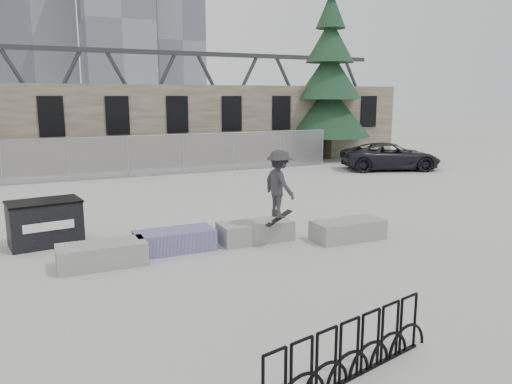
{
  "coord_description": "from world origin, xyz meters",
  "views": [
    {
      "loc": [
        -4.37,
        -11.83,
        3.91
      ],
      "look_at": [
        1.26,
        0.43,
        1.3
      ],
      "focal_mm": 35.0,
      "sensor_mm": 36.0,
      "label": 1
    }
  ],
  "objects_px": {
    "planter_center_right": "(255,231)",
    "skateboarder": "(279,184)",
    "bike_rack": "(349,352)",
    "spruce_tree": "(329,85)",
    "planter_center_left": "(175,240)",
    "suv": "(391,156)",
    "planter_offset": "(348,229)",
    "planter_far_left": "(102,254)",
    "dumpster": "(45,223)"
  },
  "relations": [
    {
      "from": "bike_rack",
      "to": "suv",
      "type": "relative_size",
      "value": 0.68
    },
    {
      "from": "planter_far_left",
      "to": "spruce_tree",
      "type": "bearing_deg",
      "value": 43.6
    },
    {
      "from": "planter_far_left",
      "to": "suv",
      "type": "height_order",
      "value": "suv"
    },
    {
      "from": "planter_center_left",
      "to": "suv",
      "type": "height_order",
      "value": "suv"
    },
    {
      "from": "spruce_tree",
      "to": "planter_center_left",
      "type": "bearing_deg",
      "value": -133.65
    },
    {
      "from": "dumpster",
      "to": "planter_offset",
      "type": "bearing_deg",
      "value": -29.03
    },
    {
      "from": "planter_offset",
      "to": "dumpster",
      "type": "xyz_separation_m",
      "value": [
        -7.61,
        2.94,
        0.31
      ]
    },
    {
      "from": "planter_center_right",
      "to": "spruce_tree",
      "type": "height_order",
      "value": "spruce_tree"
    },
    {
      "from": "planter_center_left",
      "to": "dumpster",
      "type": "distance_m",
      "value": 3.57
    },
    {
      "from": "suv",
      "to": "planter_center_left",
      "type": "bearing_deg",
      "value": 142.09
    },
    {
      "from": "planter_far_left",
      "to": "suv",
      "type": "relative_size",
      "value": 0.39
    },
    {
      "from": "suv",
      "to": "planter_offset",
      "type": "bearing_deg",
      "value": 155.72
    },
    {
      "from": "skateboarder",
      "to": "suv",
      "type": "bearing_deg",
      "value": -56.83
    },
    {
      "from": "planter_center_left",
      "to": "suv",
      "type": "distance_m",
      "value": 17.05
    },
    {
      "from": "planter_center_right",
      "to": "bike_rack",
      "type": "bearing_deg",
      "value": -103.84
    },
    {
      "from": "bike_rack",
      "to": "dumpster",
      "type": "bearing_deg",
      "value": 112.07
    },
    {
      "from": "planter_center_right",
      "to": "skateboarder",
      "type": "relative_size",
      "value": 1.02
    },
    {
      "from": "bike_rack",
      "to": "spruce_tree",
      "type": "relative_size",
      "value": 0.3
    },
    {
      "from": "dumpster",
      "to": "spruce_tree",
      "type": "distance_m",
      "value": 21.53
    },
    {
      "from": "bike_rack",
      "to": "skateboarder",
      "type": "distance_m",
      "value": 6.49
    },
    {
      "from": "planter_center_right",
      "to": "bike_rack",
      "type": "xyz_separation_m",
      "value": [
        -1.66,
        -6.74,
        0.15
      ]
    },
    {
      "from": "planter_far_left",
      "to": "bike_rack",
      "type": "xyz_separation_m",
      "value": [
        2.43,
        -6.38,
        0.15
      ]
    },
    {
      "from": "dumpster",
      "to": "skateboarder",
      "type": "distance_m",
      "value": 6.29
    },
    {
      "from": "planter_center_left",
      "to": "planter_center_right",
      "type": "height_order",
      "value": "same"
    },
    {
      "from": "planter_center_left",
      "to": "dumpster",
      "type": "bearing_deg",
      "value": 146.69
    },
    {
      "from": "planter_center_right",
      "to": "skateboarder",
      "type": "xyz_separation_m",
      "value": [
        0.36,
        -0.69,
        1.38
      ]
    },
    {
      "from": "planter_center_right",
      "to": "dumpster",
      "type": "relative_size",
      "value": 1.02
    },
    {
      "from": "planter_far_left",
      "to": "skateboarder",
      "type": "height_order",
      "value": "skateboarder"
    },
    {
      "from": "suv",
      "to": "skateboarder",
      "type": "relative_size",
      "value": 2.63
    },
    {
      "from": "planter_offset",
      "to": "bike_rack",
      "type": "xyz_separation_m",
      "value": [
        -4.05,
        -5.82,
        0.15
      ]
    },
    {
      "from": "spruce_tree",
      "to": "skateboarder",
      "type": "bearing_deg",
      "value": -126.43
    },
    {
      "from": "planter_center_right",
      "to": "skateboarder",
      "type": "distance_m",
      "value": 1.58
    },
    {
      "from": "suv",
      "to": "planter_center_right",
      "type": "bearing_deg",
      "value": 146.82
    },
    {
      "from": "suv",
      "to": "planter_far_left",
      "type": "bearing_deg",
      "value": 140.18
    },
    {
      "from": "bike_rack",
      "to": "suv",
      "type": "xyz_separation_m",
      "value": [
        13.83,
        15.91,
        0.28
      ]
    },
    {
      "from": "spruce_tree",
      "to": "suv",
      "type": "xyz_separation_m",
      "value": [
        0.43,
        -5.54,
        -3.81
      ]
    },
    {
      "from": "skateboarder",
      "to": "planter_center_left",
      "type": "bearing_deg",
      "value": 66.92
    },
    {
      "from": "planter_center_left",
      "to": "skateboarder",
      "type": "relative_size",
      "value": 1.02
    },
    {
      "from": "planter_far_left",
      "to": "spruce_tree",
      "type": "distance_m",
      "value": 22.26
    },
    {
      "from": "suv",
      "to": "spruce_tree",
      "type": "bearing_deg",
      "value": 24.28
    },
    {
      "from": "planter_offset",
      "to": "spruce_tree",
      "type": "distance_m",
      "value": 18.69
    },
    {
      "from": "spruce_tree",
      "to": "planter_center_right",
      "type": "bearing_deg",
      "value": -128.57
    },
    {
      "from": "planter_center_left",
      "to": "planter_center_right",
      "type": "bearing_deg",
      "value": -1.77
    },
    {
      "from": "planter_offset",
      "to": "skateboarder",
      "type": "relative_size",
      "value": 1.02
    },
    {
      "from": "planter_center_left",
      "to": "planter_center_right",
      "type": "relative_size",
      "value": 1.0
    },
    {
      "from": "planter_offset",
      "to": "suv",
      "type": "distance_m",
      "value": 14.05
    },
    {
      "from": "planter_offset",
      "to": "suv",
      "type": "bearing_deg",
      "value": 45.92
    },
    {
      "from": "dumpster",
      "to": "suv",
      "type": "bearing_deg",
      "value": 14.47
    },
    {
      "from": "planter_center_left",
      "to": "spruce_tree",
      "type": "height_order",
      "value": "spruce_tree"
    },
    {
      "from": "planter_center_right",
      "to": "planter_far_left",
      "type": "bearing_deg",
      "value": -174.99
    }
  ]
}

